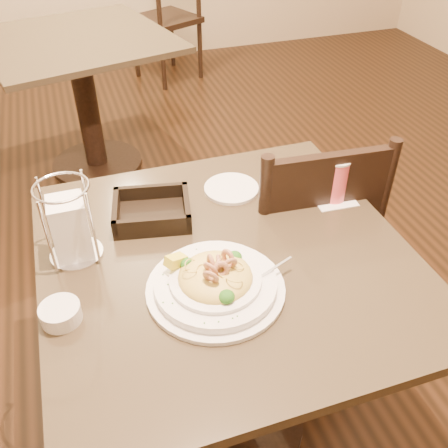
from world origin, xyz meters
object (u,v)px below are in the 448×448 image
object	(u,v)px
dining_chair_near	(300,243)
bread_basket	(152,212)
side_plate	(231,189)
main_table	(226,319)
butter_ramekin	(61,313)
napkin_caddy	(70,227)
dining_chair_far	(169,14)
pasta_bowl	(215,281)
drink_glass	(335,179)
background_table	(83,83)

from	to	relation	value
dining_chair_near	bread_basket	bearing A→B (deg)	10.25
side_plate	main_table	bearing A→B (deg)	-111.46
main_table	side_plate	bearing A→B (deg)	68.54
butter_ramekin	napkin_caddy	bearing A→B (deg)	76.17
dining_chair_far	pasta_bowl	size ratio (longest dim) A/B	2.68
drink_glass	pasta_bowl	bearing A→B (deg)	-150.44
napkin_caddy	butter_ramekin	size ratio (longest dim) A/B	2.36
drink_glass	background_table	bearing A→B (deg)	108.84
dining_chair_near	side_plate	bearing A→B (deg)	1.84
bread_basket	napkin_caddy	distance (m)	0.23
napkin_caddy	side_plate	size ratio (longest dim) A/B	1.30
dining_chair_far	bread_basket	distance (m)	2.85
drink_glass	napkin_caddy	world-z (taller)	napkin_caddy
drink_glass	side_plate	xyz separation A→B (m)	(-0.26, 0.13, -0.06)
dining_chair_far	side_plate	world-z (taller)	dining_chair_far
dining_chair_far	napkin_caddy	xyz separation A→B (m)	(-0.89, -2.83, 0.35)
pasta_bowl	butter_ramekin	bearing A→B (deg)	176.22
drink_glass	bread_basket	distance (m)	0.51
background_table	napkin_caddy	bearing A→B (deg)	-94.95
pasta_bowl	napkin_caddy	bearing A→B (deg)	141.95
dining_chair_far	butter_ramekin	bearing A→B (deg)	48.95
napkin_caddy	butter_ramekin	distance (m)	0.22
butter_ramekin	main_table	bearing A→B (deg)	12.21
bread_basket	napkin_caddy	xyz separation A→B (m)	(-0.21, -0.08, 0.07)
pasta_bowl	background_table	bearing A→B (deg)	94.26
main_table	butter_ramekin	world-z (taller)	butter_ramekin
background_table	dining_chair_far	distance (m)	1.37
pasta_bowl	side_plate	bearing A→B (deg)	65.84
background_table	dining_chair_far	xyz separation A→B (m)	(0.75, 1.15, -0.02)
main_table	bread_basket	world-z (taller)	bread_basket
background_table	pasta_bowl	size ratio (longest dim) A/B	3.13
background_table	dining_chair_far	world-z (taller)	dining_chair_far
dining_chair_far	napkin_caddy	distance (m)	2.99
dining_chair_near	pasta_bowl	bearing A→B (deg)	45.69
pasta_bowl	dining_chair_near	bearing A→B (deg)	41.31
background_table	side_plate	distance (m)	1.58
napkin_caddy	background_table	bearing A→B (deg)	85.05
pasta_bowl	main_table	bearing A→B (deg)	59.83
bread_basket	butter_ramekin	world-z (taller)	bread_basket
napkin_caddy	side_plate	world-z (taller)	napkin_caddy
butter_ramekin	background_table	bearing A→B (deg)	84.08
dining_chair_far	pasta_bowl	distance (m)	3.13
main_table	background_table	distance (m)	1.80
side_plate	butter_ramekin	size ratio (longest dim) A/B	1.82
dining_chair_near	butter_ramekin	distance (m)	0.86
bread_basket	napkin_caddy	size ratio (longest dim) A/B	1.12
napkin_caddy	bread_basket	bearing A→B (deg)	21.94
bread_basket	butter_ramekin	bearing A→B (deg)	-132.00
dining_chair_near	bread_basket	distance (m)	0.56
dining_chair_far	drink_glass	bearing A→B (deg)	62.54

